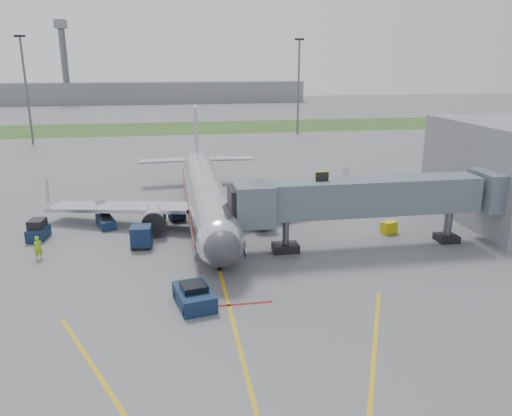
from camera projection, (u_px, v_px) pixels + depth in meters
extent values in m
plane|color=#565659|center=(222.00, 280.00, 37.19)|extent=(400.00, 400.00, 0.00)
cube|color=#2D4C1E|center=(183.00, 128.00, 122.24)|extent=(300.00, 25.00, 0.01)
cube|color=gold|center=(225.00, 292.00, 35.30)|extent=(0.25, 50.00, 0.01)
cube|color=maroon|center=(229.00, 305.00, 33.41)|extent=(6.00, 0.25, 0.01)
cube|color=gold|center=(125.00, 416.00, 22.97)|extent=(9.52, 20.04, 0.01)
cube|color=gold|center=(371.00, 388.00, 24.94)|extent=(9.52, 20.04, 0.01)
cylinder|color=silver|center=(206.00, 195.00, 50.60)|extent=(3.80, 28.00, 3.80)
sphere|color=silver|center=(220.00, 242.00, 37.37)|extent=(3.80, 3.80, 3.80)
sphere|color=#38383D|center=(222.00, 248.00, 36.14)|extent=(2.74, 2.74, 2.74)
cube|color=black|center=(221.00, 237.00, 36.84)|extent=(2.20, 1.20, 0.55)
cone|color=silver|center=(197.00, 163.00, 66.19)|extent=(3.80, 5.00, 3.80)
cube|color=#B7BAC1|center=(196.00, 134.00, 64.59)|extent=(0.35, 4.20, 7.00)
cube|color=#B7BAC1|center=(121.00, 207.00, 49.46)|extent=(15.10, 8.59, 1.13)
cube|color=#B7BAC1|center=(287.00, 199.00, 52.25)|extent=(15.10, 8.59, 1.13)
cylinder|color=silver|center=(154.00, 219.00, 47.29)|extent=(2.10, 3.60, 2.10)
cylinder|color=silver|center=(262.00, 213.00, 49.00)|extent=(2.10, 3.60, 2.10)
cube|color=maroon|center=(225.00, 197.00, 51.01)|extent=(0.05, 28.00, 0.45)
cube|color=#110E61|center=(225.00, 206.00, 51.27)|extent=(0.05, 28.00, 0.35)
cylinder|color=black|center=(220.00, 266.00, 38.99)|extent=(0.28, 0.70, 0.70)
cylinder|color=black|center=(181.00, 216.00, 51.28)|extent=(0.50, 1.00, 1.00)
cylinder|color=black|center=(231.00, 213.00, 52.13)|extent=(0.50, 1.00, 1.00)
cube|color=slate|center=(366.00, 196.00, 42.74)|extent=(20.00, 3.00, 3.00)
cube|color=slate|center=(253.00, 204.00, 41.19)|extent=(3.20, 3.60, 3.40)
cube|color=black|center=(239.00, 204.00, 41.00)|extent=(1.60, 3.00, 2.80)
cube|color=#D2C30C|center=(322.00, 177.00, 41.58)|extent=(1.20, 0.15, 1.00)
cylinder|color=#595B60|center=(286.00, 234.00, 42.46)|extent=(0.56, 0.56, 3.10)
cube|color=black|center=(286.00, 247.00, 42.80)|extent=(2.20, 1.60, 0.70)
cylinder|color=#595B60|center=(448.00, 225.00, 44.91)|extent=(0.70, 0.70, 3.10)
cube|color=black|center=(446.00, 238.00, 45.27)|extent=(1.80, 1.80, 0.60)
cube|color=slate|center=(493.00, 190.00, 44.71)|extent=(3.00, 4.00, 3.40)
cube|color=slate|center=(508.00, 172.00, 50.14)|extent=(10.00, 16.00, 10.00)
cylinder|color=#595B60|center=(27.00, 92.00, 95.59)|extent=(0.44, 0.44, 20.00)
cube|color=black|center=(20.00, 36.00, 92.70)|extent=(2.00, 0.40, 0.40)
cylinder|color=#595B60|center=(298.00, 88.00, 109.33)|extent=(0.44, 0.44, 20.00)
cube|color=black|center=(300.00, 39.00, 106.44)|extent=(2.00, 0.40, 0.40)
cube|color=slate|center=(150.00, 92.00, 195.07)|extent=(120.00, 14.00, 8.00)
cylinder|color=#595B60|center=(65.00, 66.00, 182.60)|extent=(2.40, 2.40, 28.00)
cube|color=slate|center=(60.00, 24.00, 178.49)|extent=(4.00, 4.00, 3.00)
cube|color=#0C1C36|center=(194.00, 297.00, 33.35)|extent=(2.92, 4.03, 1.12)
cube|color=black|center=(194.00, 287.00, 33.15)|extent=(1.92, 1.92, 0.51)
cylinder|color=black|center=(186.00, 310.00, 31.90)|extent=(0.38, 0.84, 0.81)
cylinder|color=black|center=(213.00, 305.00, 32.53)|extent=(0.38, 0.84, 0.81)
cylinder|color=black|center=(177.00, 293.00, 34.26)|extent=(0.38, 0.84, 0.81)
cylinder|color=black|center=(202.00, 289.00, 34.90)|extent=(0.38, 0.84, 0.81)
cube|color=#0C1C36|center=(38.00, 233.00, 45.69)|extent=(1.76, 2.86, 1.08)
cube|color=black|center=(37.00, 223.00, 45.43)|extent=(1.52, 1.88, 0.75)
cylinder|color=black|center=(29.00, 240.00, 44.84)|extent=(0.31, 0.57, 0.54)
cylinder|color=black|center=(41.00, 240.00, 44.87)|extent=(0.31, 0.57, 0.54)
cylinder|color=black|center=(37.00, 233.00, 46.69)|extent=(0.31, 0.57, 0.54)
cylinder|color=black|center=(49.00, 233.00, 46.73)|extent=(0.31, 0.57, 0.54)
cube|color=#0C1C36|center=(141.00, 236.00, 43.50)|extent=(1.83, 1.83, 1.74)
cube|color=black|center=(142.00, 245.00, 43.74)|extent=(1.89, 1.89, 0.13)
cylinder|color=black|center=(133.00, 249.00, 43.03)|extent=(0.26, 0.33, 0.31)
cylinder|color=black|center=(149.00, 248.00, 43.19)|extent=(0.26, 0.33, 0.31)
cylinder|color=black|center=(135.00, 243.00, 44.32)|extent=(0.26, 0.33, 0.31)
cylinder|color=black|center=(150.00, 243.00, 44.48)|extent=(0.26, 0.33, 0.31)
cube|color=#0C1C36|center=(154.00, 212.00, 50.17)|extent=(2.22, 2.22, 1.78)
cube|color=black|center=(155.00, 221.00, 50.42)|extent=(2.30, 2.30, 0.14)
cylinder|color=black|center=(146.00, 223.00, 49.86)|extent=(0.34, 0.38, 0.32)
cylinder|color=black|center=(160.00, 224.00, 49.70)|extent=(0.34, 0.38, 0.32)
cylinder|color=black|center=(151.00, 219.00, 51.17)|extent=(0.34, 0.38, 0.32)
cylinder|color=black|center=(164.00, 219.00, 51.01)|extent=(0.34, 0.38, 0.32)
cube|color=#0C1C36|center=(177.00, 211.00, 51.15)|extent=(1.85, 1.85, 1.48)
cube|color=black|center=(177.00, 218.00, 51.36)|extent=(1.91, 1.91, 0.11)
cylinder|color=black|center=(174.00, 221.00, 50.63)|extent=(0.28, 0.32, 0.27)
cylinder|color=black|center=(184.00, 219.00, 51.13)|extent=(0.28, 0.32, 0.27)
cylinder|color=black|center=(170.00, 218.00, 51.62)|extent=(0.28, 0.32, 0.27)
cylinder|color=black|center=(181.00, 216.00, 52.11)|extent=(0.28, 0.32, 0.27)
cube|color=#0C1C36|center=(106.00, 222.00, 49.30)|extent=(2.36, 3.78, 0.88)
cube|color=black|center=(104.00, 212.00, 49.45)|extent=(2.02, 4.04, 1.39)
cylinder|color=black|center=(103.00, 228.00, 48.04)|extent=(0.37, 0.59, 0.55)
cylinder|color=black|center=(114.00, 226.00, 48.47)|extent=(0.37, 0.59, 0.55)
cylinder|color=black|center=(98.00, 221.00, 50.22)|extent=(0.37, 0.59, 0.55)
cylinder|color=black|center=(108.00, 219.00, 50.65)|extent=(0.37, 0.59, 0.55)
cube|color=#D2C30C|center=(389.00, 227.00, 47.34)|extent=(1.64, 1.37, 1.12)
cylinder|color=black|center=(385.00, 232.00, 47.23)|extent=(0.27, 0.33, 0.28)
cylinder|color=black|center=(392.00, 231.00, 47.68)|extent=(0.27, 0.33, 0.28)
imported|color=#92C917|center=(38.00, 248.00, 40.95)|extent=(0.85, 0.73, 1.98)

